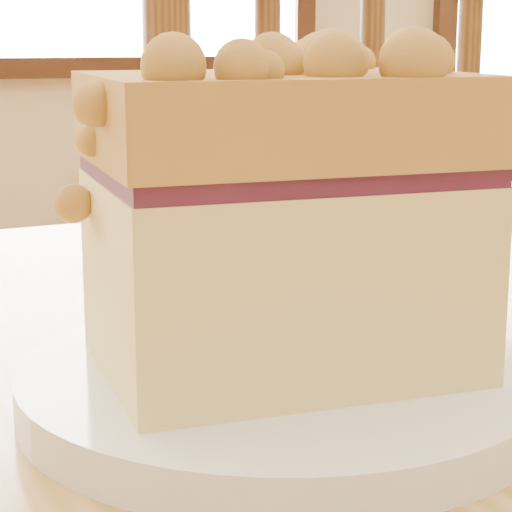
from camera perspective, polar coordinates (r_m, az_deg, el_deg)
The scene contains 3 objects.
cafe_chair_main at distance 1.11m, azimuth 2.37°, elevation -7.08°, with size 0.48×0.48×1.02m.
plate at distance 0.38m, azimuth 1.41°, elevation -7.46°, with size 0.20×0.20×0.02m.
cake_slice at distance 0.36m, azimuth 1.20°, elevation 2.94°, with size 0.14×0.10×0.13m.
Camera 1 is at (-0.38, -0.06, 0.89)m, focal length 70.00 mm.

